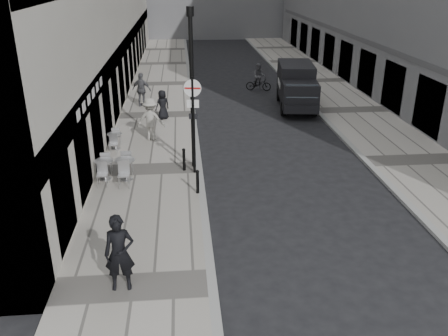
{
  "coord_description": "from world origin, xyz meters",
  "views": [
    {
      "loc": [
        -0.61,
        -7.3,
        7.53
      ],
      "look_at": [
        0.71,
        7.14,
        1.4
      ],
      "focal_mm": 38.0,
      "sensor_mm": 36.0,
      "label": 1
    }
  ],
  "objects_px": {
    "panel_van": "(297,84)",
    "cyclist": "(259,80)",
    "sign_post": "(193,113)",
    "walking_man": "(119,253)",
    "lamppost": "(192,82)"
  },
  "relations": [
    {
      "from": "walking_man",
      "to": "cyclist",
      "type": "xyz_separation_m",
      "value": [
        6.76,
        20.78,
        -0.43
      ]
    },
    {
      "from": "sign_post",
      "to": "lamppost",
      "type": "bearing_deg",
      "value": 97.91
    },
    {
      "from": "walking_man",
      "to": "sign_post",
      "type": "bearing_deg",
      "value": 71.6
    },
    {
      "from": "walking_man",
      "to": "sign_post",
      "type": "relative_size",
      "value": 0.53
    },
    {
      "from": "lamppost",
      "to": "panel_van",
      "type": "relative_size",
      "value": 1.15
    },
    {
      "from": "sign_post",
      "to": "cyclist",
      "type": "relative_size",
      "value": 2.12
    },
    {
      "from": "cyclist",
      "to": "walking_man",
      "type": "bearing_deg",
      "value": -92.23
    },
    {
      "from": "sign_post",
      "to": "cyclist",
      "type": "height_order",
      "value": "sign_post"
    },
    {
      "from": "walking_man",
      "to": "panel_van",
      "type": "distance_m",
      "value": 18.48
    },
    {
      "from": "sign_post",
      "to": "cyclist",
      "type": "distance_m",
      "value": 14.55
    },
    {
      "from": "sign_post",
      "to": "panel_van",
      "type": "distance_m",
      "value": 11.32
    },
    {
      "from": "walking_man",
      "to": "panel_van",
      "type": "height_order",
      "value": "panel_van"
    },
    {
      "from": "panel_van",
      "to": "cyclist",
      "type": "bearing_deg",
      "value": 116.75
    },
    {
      "from": "panel_van",
      "to": "cyclist",
      "type": "relative_size",
      "value": 3.0
    },
    {
      "from": "walking_man",
      "to": "cyclist",
      "type": "bearing_deg",
      "value": 69.58
    }
  ]
}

